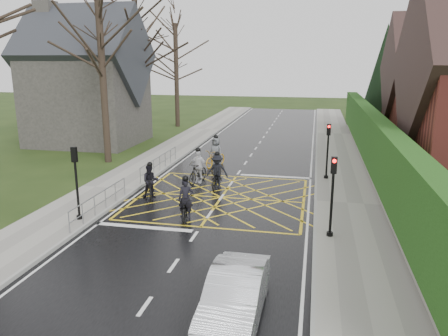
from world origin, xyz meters
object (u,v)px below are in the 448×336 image
at_px(cyclist_mid, 217,175).
at_px(car, 235,295).
at_px(cyclist_front, 198,170).
at_px(cyclist_lead, 216,156).
at_px(cyclist_rear, 185,205).
at_px(cyclist_back, 150,185).

bearing_deg(cyclist_mid, car, -76.59).
height_order(cyclist_front, cyclist_lead, cyclist_lead).
bearing_deg(cyclist_mid, cyclist_rear, -94.87).
bearing_deg(cyclist_rear, cyclist_back, 123.31).
bearing_deg(cyclist_mid, cyclist_lead, 102.22).
xyz_separation_m(cyclist_mid, cyclist_lead, (-1.12, 4.56, -0.01)).
relative_size(cyclist_rear, cyclist_lead, 0.93).
distance_m(cyclist_rear, car, 7.62).
height_order(cyclist_rear, cyclist_front, cyclist_front).
distance_m(cyclist_back, car, 10.98).
bearing_deg(cyclist_lead, cyclist_front, -71.77).
relative_size(cyclist_mid, car, 0.50).
bearing_deg(car, cyclist_rear, 116.81).
relative_size(cyclist_rear, car, 0.51).
bearing_deg(cyclist_rear, car, -76.28).
distance_m(cyclist_back, cyclist_lead, 7.18).
bearing_deg(cyclist_back, cyclist_front, 39.80).
bearing_deg(cyclist_lead, cyclist_mid, -56.57).
bearing_deg(cyclist_front, cyclist_back, -104.91).
distance_m(cyclist_rear, cyclist_lead, 9.44).
distance_m(cyclist_lead, car, 16.77).
relative_size(cyclist_lead, car, 0.55).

